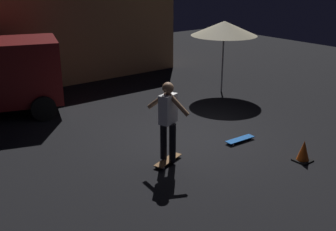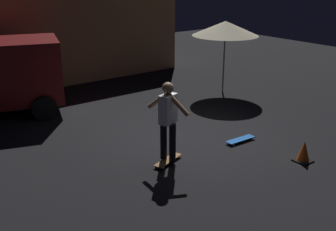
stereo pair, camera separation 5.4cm
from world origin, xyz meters
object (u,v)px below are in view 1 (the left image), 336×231
patio_umbrella (224,28)px  skater (168,116)px  skateboard_ridden (168,160)px  skateboard_spare (240,139)px  traffic_cone (303,152)px

patio_umbrella → skater: (-4.61, -3.11, -1.04)m
skateboard_ridden → skater: skater is taller
skateboard_ridden → skater: 0.98m
skateboard_ridden → skateboard_spare: same height
patio_umbrella → traffic_cone: (-2.29, -4.77, -1.86)m
skateboard_spare → skater: skater is taller
skateboard_ridden → traffic_cone: (2.31, -1.66, 0.16)m
patio_umbrella → traffic_cone: bearing=-115.7°
patio_umbrella → traffic_cone: patio_umbrella is taller
skater → traffic_cone: size_ratio=3.63×
skateboard_spare → skater: 2.25m
patio_umbrella → traffic_cone: 5.61m
skateboard_ridden → skater: (0.00, 0.00, 0.98)m
patio_umbrella → skateboard_ridden: size_ratio=2.87×
skateboard_ridden → skater: size_ratio=0.48×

